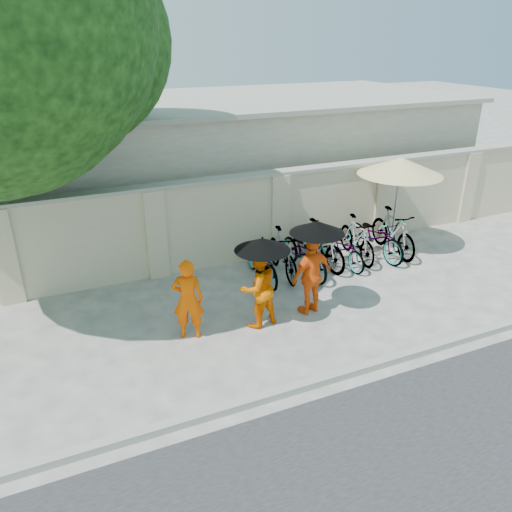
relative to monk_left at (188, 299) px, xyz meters
name	(u,v)px	position (x,y,z in m)	size (l,w,h in m)	color
ground	(255,335)	(1.09, -0.43, -0.76)	(80.00, 80.00, 0.00)	beige
kerb	(299,387)	(1.09, -2.13, -0.70)	(40.00, 0.16, 0.12)	gray
compound_wall	(239,220)	(2.09, 2.77, 0.24)	(20.00, 0.30, 2.00)	beige
building_behind	(222,157)	(3.09, 6.57, 0.84)	(14.00, 6.00, 3.20)	beige
monk_left	(188,299)	(0.00, 0.00, 0.00)	(0.55, 0.36, 1.52)	#F65200
monk_center	(258,288)	(1.29, -0.13, 0.02)	(0.76, 0.59, 1.56)	#EF6400
parasol_center	(262,244)	(1.34, -0.21, 0.90)	(1.00, 1.00, 0.89)	black
monk_right	(312,275)	(2.42, -0.11, 0.04)	(0.93, 0.39, 1.59)	#FF6010
parasol_right	(317,227)	(2.44, -0.19, 1.04)	(1.02, 1.02, 1.02)	black
patio_umbrella	(400,167)	(5.76, 1.68, 1.39)	(2.53, 2.53, 2.38)	gray
bike_0	(262,261)	(2.14, 1.57, -0.31)	(0.60, 1.71, 0.90)	gray
bike_1	(283,253)	(2.65, 1.57, -0.22)	(0.50, 1.77, 1.07)	gray
bike_2	(305,253)	(3.16, 1.48, -0.26)	(0.66, 1.89, 1.00)	gray
bike_3	(320,244)	(3.67, 1.66, -0.22)	(0.51, 1.81, 1.08)	gray
bike_4	(342,248)	(4.18, 1.49, -0.33)	(0.57, 1.63, 0.86)	gray
bike_5	(357,239)	(4.68, 1.65, -0.24)	(0.49, 1.74, 1.04)	gray
bike_6	(375,237)	(5.19, 1.61, -0.25)	(0.68, 1.94, 1.02)	gray
bike_7	(393,232)	(5.70, 1.59, -0.20)	(0.52, 1.86, 1.12)	gray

